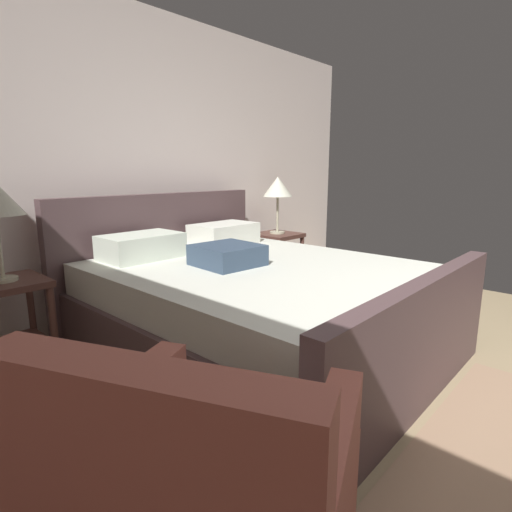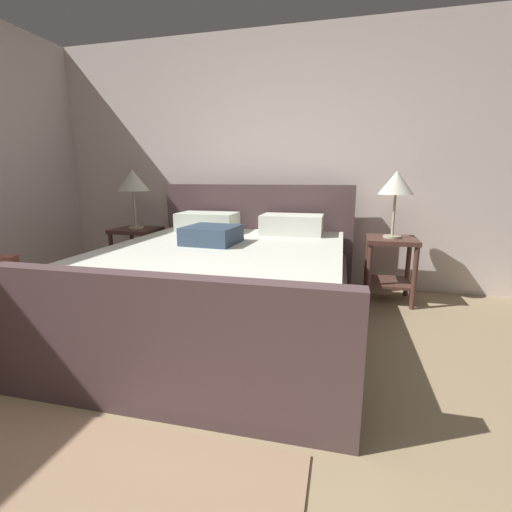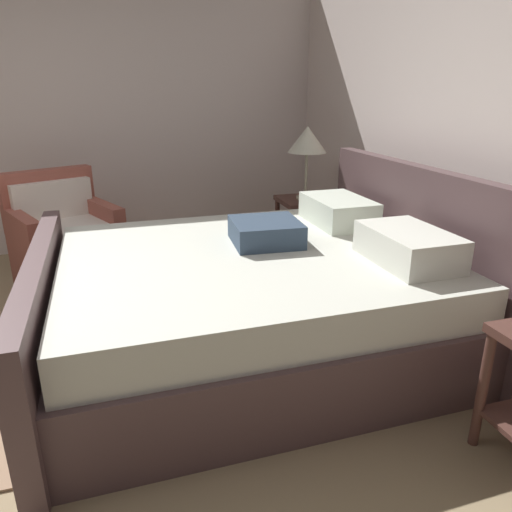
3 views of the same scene
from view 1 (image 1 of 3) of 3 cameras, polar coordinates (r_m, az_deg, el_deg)
The scene contains 5 objects.
wall_back at distance 3.90m, azimuth -12.75°, elevation 12.12°, with size 5.23×0.12×2.58m, color silver.
bed at distance 2.90m, azimuth -0.36°, elevation -6.58°, with size 2.00×2.36×1.07m.
nightstand_right at distance 4.39m, azimuth 2.96°, elevation 0.65°, with size 0.44×0.44×0.60m.
table_lamp_right at distance 4.31m, azimuth 3.06°, elevation 9.47°, with size 0.31×0.31×0.59m.
nightstand_left at distance 2.95m, azimuth -31.39°, elevation -6.69°, with size 0.44×0.44×0.60m.
Camera 1 is at (-2.21, -0.07, 1.25)m, focal length 28.60 mm.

